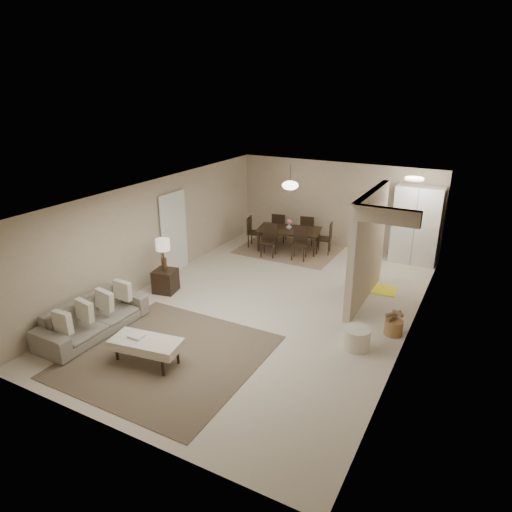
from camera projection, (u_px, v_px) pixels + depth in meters
The scene contains 22 objects.
floor at pixel (267, 304), 10.11m from camera, with size 9.00×9.00×0.00m, color beige.
ceiling at pixel (268, 193), 9.23m from camera, with size 9.00×9.00×0.00m, color white.
back_wall at pixel (336, 205), 13.38m from camera, with size 6.00×6.00×0.00m, color tan.
left_wall at pixel (157, 231), 10.99m from camera, with size 9.00×9.00×0.00m, color tan.
right_wall at pixel (414, 278), 8.35m from camera, with size 9.00×9.00×0.00m, color tan.
partition at pixel (367, 247), 9.91m from camera, with size 0.15×2.50×2.50m, color tan.
doorway at pixel (174, 234), 11.55m from camera, with size 0.04×0.90×2.04m, color black.
pantry_cabinet at pixel (416, 225), 12.13m from camera, with size 1.20×0.55×2.10m, color white.
flush_light at pixel (414, 179), 10.87m from camera, with size 0.44×0.44×0.05m, color white.
living_rug at pixel (168, 356), 8.18m from camera, with size 3.20×3.20×0.01m, color brown.
sofa at pixel (93, 317), 8.86m from camera, with size 0.88×2.24×0.65m, color gray.
ottoman_bench at pixel (146, 344), 7.90m from camera, with size 1.30×0.74×0.44m.
side_table at pixel (166, 281), 10.64m from camera, with size 0.49×0.49×0.54m, color black.
table_lamp at pixel (163, 247), 10.35m from camera, with size 0.32×0.32×0.76m.
round_pouf at pixel (357, 338), 8.38m from camera, with size 0.51×0.51×0.40m, color silver.
wicker_basket at pixel (394, 327), 8.85m from camera, with size 0.35×0.35×0.30m, color olive.
dining_rug at pixel (288, 250), 13.41m from camera, with size 2.80×2.10×0.01m, color #8E7558.
dining_table at pixel (289, 240), 13.30m from camera, with size 1.80×1.00×0.63m, color black.
dining_chairs at pixel (289, 235), 13.25m from camera, with size 2.48×1.99×0.91m.
vase at pixel (289, 226), 13.16m from camera, with size 0.17×0.17×0.17m, color silver.
yellow_mat at pixel (375, 289), 10.87m from camera, with size 1.01×0.61×0.01m, color yellow.
pendant_light at pixel (290, 185), 12.73m from camera, with size 0.46×0.46×0.71m.
Camera 1 is at (4.05, -8.13, 4.59)m, focal length 32.00 mm.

